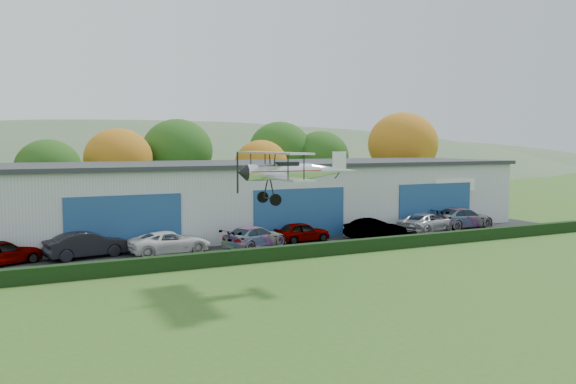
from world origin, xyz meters
name	(u,v)px	position (x,y,z in m)	size (l,w,h in m)	color
ground	(474,348)	(0.00, 0.00, 0.00)	(300.00, 300.00, 0.00)	#3A641F
apron	(280,244)	(3.00, 21.00, 0.03)	(48.00, 9.00, 0.05)	black
hedge	(315,250)	(3.00, 16.20, 0.40)	(46.00, 0.60, 0.80)	black
hangar	(265,195)	(5.00, 27.98, 2.66)	(40.60, 12.60, 5.30)	#B2B7BC
tree_belt	(170,155)	(0.85, 40.62, 5.61)	(75.70, 13.22, 10.12)	#3D2614
distant_hills	(42,225)	(-4.38, 140.00, -13.05)	(430.00, 196.00, 56.00)	#4C6642
car_0	(2,252)	(-13.76, 21.37, 0.77)	(1.69, 4.20, 1.43)	gray
car_1	(87,244)	(-9.25, 21.62, 0.83)	(1.65, 4.73, 1.56)	black
car_2	(170,242)	(-4.55, 20.71, 0.73)	(2.27, 4.92, 1.37)	silver
car_3	(255,237)	(0.85, 20.26, 0.75)	(1.95, 4.80, 1.39)	gray
car_4	(302,232)	(4.69, 21.08, 0.71)	(1.57, 3.90, 1.33)	gray
car_5	(375,229)	(9.82, 19.78, 0.76)	(1.50, 4.29, 1.41)	gray
car_6	(426,222)	(15.15, 20.75, 0.77)	(2.39, 5.18, 1.44)	silver
car_7	(463,218)	(19.21, 21.27, 0.84)	(2.22, 5.46, 1.58)	gray
biplane	(289,170)	(-1.38, 10.90, 5.46)	(5.75, 6.55, 2.46)	silver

